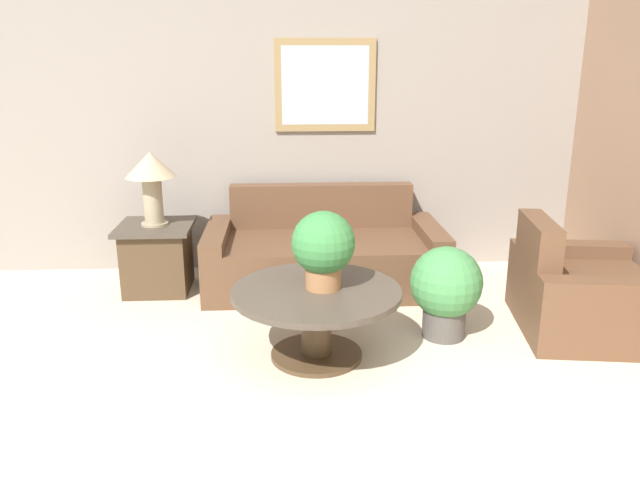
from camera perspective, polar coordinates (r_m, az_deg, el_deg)
wall_back at (r=5.61m, az=0.90°, el=10.58°), size 6.43×0.09×2.60m
couch_main at (r=5.27m, az=0.35°, el=-1.42°), size 1.96×0.96×0.80m
armchair at (r=4.79m, az=22.66°, el=-4.59°), size 0.99×1.12×0.80m
coffee_table at (r=3.99m, az=-0.33°, el=-6.24°), size 1.08×1.08×0.47m
side_table at (r=5.33m, az=-14.64°, el=-1.50°), size 0.60×0.60×0.56m
table_lamp at (r=5.16m, az=-15.20°, el=5.91°), size 0.41×0.41×0.59m
potted_plant_on_table at (r=3.88m, az=0.30°, el=-0.60°), size 0.40×0.40×0.50m
potted_plant_floor at (r=4.36m, az=11.44°, el=-4.30°), size 0.49×0.49×0.65m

